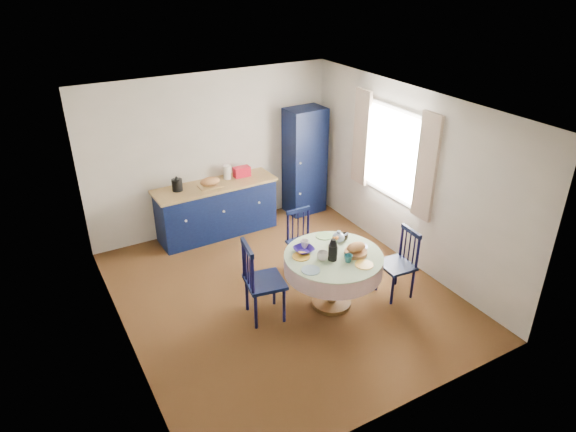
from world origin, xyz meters
name	(u,v)px	position (x,y,z in m)	size (l,w,h in m)	color
floor	(282,293)	(0.00, 0.00, 0.00)	(4.50, 4.50, 0.00)	black
ceiling	(281,108)	(0.00, 0.00, 2.50)	(4.50, 4.50, 0.00)	white
wall_back	(212,153)	(0.00, 2.25, 1.25)	(4.00, 0.02, 2.50)	beige
wall_left	(115,251)	(-2.00, 0.00, 1.25)	(0.02, 4.50, 2.50)	beige
wall_right	(408,177)	(2.00, 0.00, 1.25)	(0.02, 4.50, 2.50)	beige
window	(393,153)	(1.95, 0.30, 1.52)	(0.10, 1.74, 1.45)	white
kitchen_counter	(217,208)	(-0.10, 1.96, 0.44)	(1.92, 0.64, 1.09)	black
pantry_cabinet	(305,161)	(1.54, 2.00, 0.91)	(0.65, 0.48, 1.81)	black
dining_table	(334,263)	(0.44, -0.52, 0.62)	(1.22, 1.22, 1.02)	brown
chair_left	(261,281)	(-0.45, -0.30, 0.53)	(0.52, 0.53, 1.05)	black
chair_far	(303,241)	(0.54, 0.38, 0.46)	(0.40, 0.39, 0.90)	black
chair_right	(399,263)	(1.32, -0.73, 0.47)	(0.42, 0.44, 0.93)	black
mug_a	(323,256)	(0.26, -0.54, 0.79)	(0.14, 0.14, 0.11)	silver
mug_b	(348,258)	(0.50, -0.73, 0.78)	(0.10, 0.10, 0.10)	#286972
mug_c	(344,237)	(0.75, -0.27, 0.78)	(0.12, 0.12, 0.09)	black
mug_d	(305,244)	(0.22, -0.19, 0.79)	(0.11, 0.11, 0.10)	silver
cobalt_bowl	(304,250)	(0.16, -0.27, 0.77)	(0.25, 0.25, 0.06)	navy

